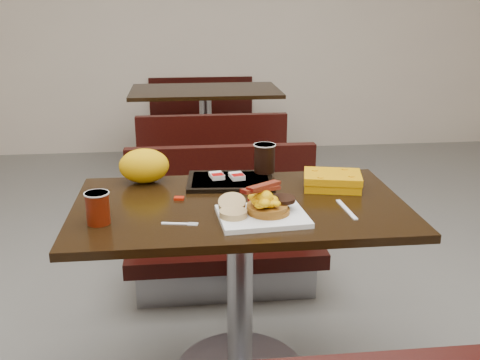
{
  "coord_description": "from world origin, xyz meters",
  "views": [
    {
      "loc": [
        -0.2,
        -1.85,
        1.46
      ],
      "look_at": [
        0.01,
        0.05,
        0.82
      ],
      "focal_mm": 41.02,
      "sensor_mm": 36.0,
      "label": 1
    }
  ],
  "objects": [
    {
      "name": "tray",
      "position": [
        -0.01,
        0.23,
        0.76
      ],
      "size": [
        0.36,
        0.27,
        0.02
      ],
      "primitive_type": "cube",
      "rotation": [
        0.0,
        0.0,
        -0.08
      ],
      "color": "black",
      "rests_on": "table_near"
    },
    {
      "name": "bench_near_n",
      "position": [
        0.0,
        0.7,
        0.36
      ],
      "size": [
        1.0,
        0.46,
        0.72
      ],
      "primitive_type": null,
      "color": "black",
      "rests_on": "floor"
    },
    {
      "name": "sausage_patty",
      "position": [
        0.13,
        -0.12,
        0.8
      ],
      "size": [
        0.12,
        0.12,
        0.01
      ],
      "primitive_type": "cylinder",
      "rotation": [
        0.0,
        0.0,
        -0.34
      ],
      "color": "black",
      "rests_on": "pancake_stack"
    },
    {
      "name": "bacon_strips",
      "position": [
        0.05,
        -0.15,
        0.86
      ],
      "size": [
        0.18,
        0.16,
        0.01
      ],
      "primitive_type": null,
      "rotation": [
        0.0,
        0.0,
        0.67
      ],
      "color": "#450804",
      "rests_on": "scrambled_eggs"
    },
    {
      "name": "fork",
      "position": [
        -0.24,
        -0.17,
        0.75
      ],
      "size": [
        0.12,
        0.04,
        0.0
      ],
      "primitive_type": null,
      "rotation": [
        0.0,
        0.0,
        -0.18
      ],
      "color": "white",
      "rests_on": "table_near"
    },
    {
      "name": "table_far",
      "position": [
        0.0,
        2.6,
        0.38
      ],
      "size": [
        1.2,
        0.7,
        0.75
      ],
      "primitive_type": null,
      "color": "black",
      "rests_on": "floor"
    },
    {
      "name": "wall_back",
      "position": [
        0.0,
        3.5,
        1.4
      ],
      "size": [
        6.0,
        0.01,
        2.8
      ],
      "primitive_type": "cube",
      "color": "beige",
      "rests_on": "ground"
    },
    {
      "name": "hashbrown_sleeve_right",
      "position": [
        0.01,
        0.24,
        0.78
      ],
      "size": [
        0.06,
        0.08,
        0.02
      ],
      "primitive_type": "cube",
      "rotation": [
        0.0,
        0.0,
        0.19
      ],
      "color": "silver",
      "rests_on": "tray"
    },
    {
      "name": "clamshell",
      "position": [
        0.38,
        0.13,
        0.78
      ],
      "size": [
        0.25,
        0.21,
        0.06
      ],
      "primitive_type": "cube",
      "rotation": [
        0.0,
        0.0,
        -0.22
      ],
      "color": "#D08703",
      "rests_on": "table_near"
    },
    {
      "name": "paper_bag",
      "position": [
        -0.36,
        0.28,
        0.82
      ],
      "size": [
        0.23,
        0.19,
        0.14
      ],
      "primitive_type": "ellipsoid",
      "rotation": [
        0.0,
        0.0,
        0.25
      ],
      "color": "orange",
      "rests_on": "table_near"
    },
    {
      "name": "muffin_top",
      "position": [
        -0.04,
        -0.1,
        0.79
      ],
      "size": [
        0.11,
        0.11,
        0.05
      ],
      "primitive_type": "cylinder",
      "rotation": [
        0.38,
        0.0,
        -0.16
      ],
      "color": "tan",
      "rests_on": "platter"
    },
    {
      "name": "knife",
      "position": [
        0.37,
        -0.11,
        0.75
      ],
      "size": [
        0.02,
        0.19,
        0.0
      ],
      "primitive_type": "cube",
      "rotation": [
        0.0,
        0.0,
        -1.52
      ],
      "color": "white",
      "rests_on": "table_near"
    },
    {
      "name": "scrambled_eggs",
      "position": [
        0.06,
        -0.16,
        0.82
      ],
      "size": [
        0.12,
        0.11,
        0.05
      ],
      "primitive_type": "ellipsoid",
      "rotation": [
        0.0,
        0.0,
        -0.2
      ],
      "color": "#F9A504",
      "rests_on": "pancake_stack"
    },
    {
      "name": "coffee_cup_near",
      "position": [
        -0.48,
        -0.14,
        0.8
      ],
      "size": [
        0.1,
        0.1,
        0.11
      ],
      "primitive_type": "cylinder",
      "rotation": [
        0.0,
        0.0,
        -0.29
      ],
      "color": "maroon",
      "rests_on": "table_near"
    },
    {
      "name": "table_near",
      "position": [
        0.0,
        0.0,
        0.38
      ],
      "size": [
        1.2,
        0.7,
        0.75
      ],
      "primitive_type": null,
      "color": "black",
      "rests_on": "floor"
    },
    {
      "name": "bench_far_s",
      "position": [
        0.0,
        1.9,
        0.36
      ],
      "size": [
        1.0,
        0.46,
        0.72
      ],
      "primitive_type": null,
      "color": "black",
      "rests_on": "floor"
    },
    {
      "name": "condiment_syrup",
      "position": [
        -0.22,
        0.06,
        0.75
      ],
      "size": [
        0.04,
        0.03,
        0.01
      ],
      "primitive_type": "cube",
      "rotation": [
        0.0,
        0.0,
        -0.15
      ],
      "color": "#9D1806",
      "rests_on": "table_near"
    },
    {
      "name": "muffin_bottom",
      "position": [
        -0.04,
        -0.17,
        0.78
      ],
      "size": [
        0.1,
        0.1,
        0.02
      ],
      "primitive_type": "cylinder",
      "rotation": [
        0.0,
        0.0,
        -0.08
      ],
      "color": "tan",
      "rests_on": "platter"
    },
    {
      "name": "hashbrown_sleeve_left",
      "position": [
        -0.07,
        0.25,
        0.78
      ],
      "size": [
        0.06,
        0.08,
        0.02
      ],
      "primitive_type": "cube",
      "rotation": [
        0.0,
        0.0,
        0.19
      ],
      "color": "silver",
      "rests_on": "tray"
    },
    {
      "name": "condiment_ketchup",
      "position": [
        0.06,
        0.01,
        0.76
      ],
      "size": [
        0.05,
        0.04,
        0.01
      ],
      "primitive_type": "cube",
      "rotation": [
        0.0,
        0.0,
        0.15
      ],
      "color": "#8C0504",
      "rests_on": "table_near"
    },
    {
      "name": "coffee_cup_far",
      "position": [
        0.14,
        0.31,
        0.83
      ],
      "size": [
        0.09,
        0.09,
        0.12
      ],
      "primitive_type": "cylinder",
      "rotation": [
        0.0,
        0.0,
        -0.03
      ],
      "color": "black",
      "rests_on": "tray"
    },
    {
      "name": "bench_far_n",
      "position": [
        0.0,
        3.3,
        0.36
      ],
      "size": [
        1.0,
        0.46,
        0.72
      ],
      "primitive_type": null,
      "color": "black",
      "rests_on": "floor"
    },
    {
      "name": "pancake_stack",
      "position": [
        0.08,
        -0.14,
        0.78
      ],
      "size": [
        0.19,
        0.19,
        0.03
      ],
      "primitive_type": "cylinder",
      "rotation": [
        0.0,
        0.0,
        -0.35
      ],
      "color": "brown",
      "rests_on": "platter"
    },
    {
      "name": "platter",
      "position": [
        0.06,
        -0.16,
        0.76
      ],
      "size": [
        0.31,
        0.25,
        0.02
      ],
      "primitive_type": "cube",
      "rotation": [
        0.0,
        0.0,
        0.08
      ],
      "color": "white",
      "rests_on": "table_near"
    }
  ]
}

